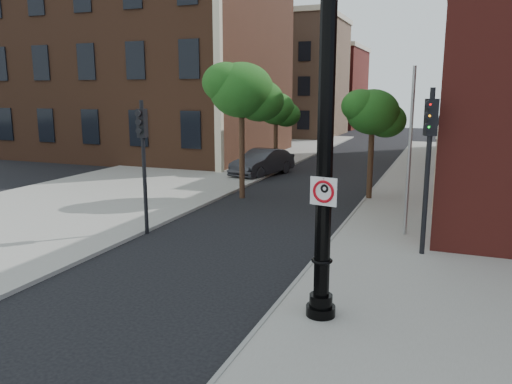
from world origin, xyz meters
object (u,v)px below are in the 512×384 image
at_px(no_parking_sign, 324,191).
at_px(lamppost, 325,162).
at_px(traffic_signal_right, 429,145).
at_px(traffic_signal_left, 143,145).
at_px(parked_car, 262,162).

bearing_deg(no_parking_sign, lamppost, 112.24).
distance_m(no_parking_sign, traffic_signal_right, 5.46).
distance_m(lamppost, traffic_signal_left, 8.21).
distance_m(lamppost, traffic_signal_right, 5.28).
distance_m(traffic_signal_left, traffic_signal_right, 8.79).
relative_size(lamppost, traffic_signal_right, 1.51).
relative_size(lamppost, traffic_signal_left, 1.64).
relative_size(no_parking_sign, traffic_signal_right, 0.12).
xyz_separation_m(no_parking_sign, traffic_signal_right, (1.69, 5.17, 0.45)).
distance_m(parked_car, traffic_signal_right, 15.19).
bearing_deg(lamppost, parked_car, 114.32).
bearing_deg(no_parking_sign, parked_car, 125.08).
bearing_deg(traffic_signal_left, parked_car, 89.47).
distance_m(lamppost, parked_car, 18.56).
bearing_deg(lamppost, traffic_signal_left, 149.01).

